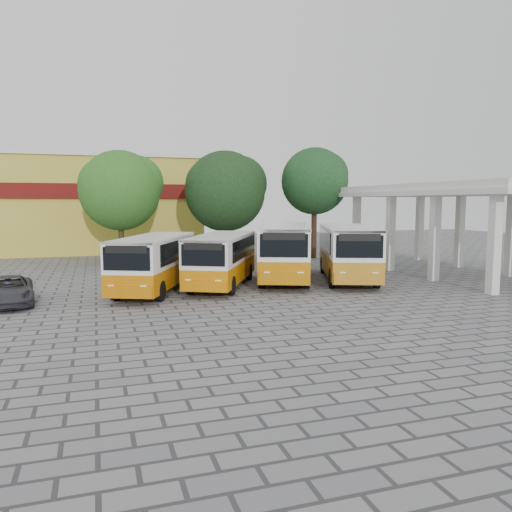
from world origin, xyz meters
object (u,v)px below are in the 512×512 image
object	(u,v)px
bus_far_left	(154,260)
bus_far_right	(348,249)
bus_centre_right	(285,248)
bus_centre_left	(222,257)
parked_car	(8,291)

from	to	relation	value
bus_far_left	bus_far_right	world-z (taller)	bus_far_right
bus_centre_right	bus_far_right	xyz separation A→B (m)	(3.33, -1.07, -0.04)
bus_centre_right	bus_far_right	distance (m)	3.50
bus_far_left	bus_centre_left	distance (m)	3.51
bus_centre_right	bus_far_right	size ratio (longest dim) A/B	1.02
bus_far_left	bus_centre_left	size ratio (longest dim) A/B	1.00
bus_far_right	parked_car	size ratio (longest dim) A/B	2.07
bus_centre_left	bus_far_right	bearing A→B (deg)	26.08
parked_car	bus_far_left	bearing A→B (deg)	4.00
bus_centre_left	parked_car	world-z (taller)	bus_centre_left
bus_centre_right	parked_car	xyz separation A→B (m)	(-13.62, -2.66, -1.18)
bus_far_left	bus_centre_right	xyz separation A→B (m)	(7.33, 1.37, 0.22)
bus_far_left	parked_car	distance (m)	6.49
bus_centre_left	bus_centre_right	bearing A→B (deg)	41.12
bus_centre_right	bus_centre_left	bearing A→B (deg)	-143.99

